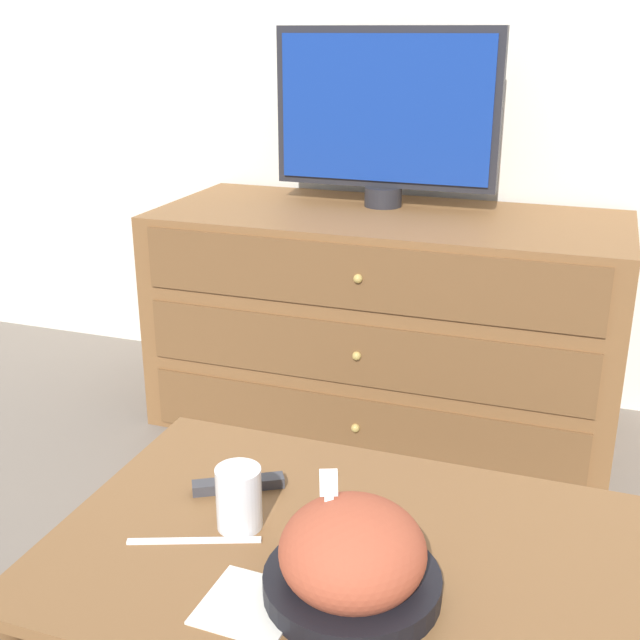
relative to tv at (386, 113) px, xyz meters
name	(u,v)px	position (x,y,z in m)	size (l,w,h in m)	color
ground_plane	(419,380)	(0.09, 0.21, -0.89)	(12.00, 12.00, 0.00)	#70665B
dresser	(385,321)	(0.04, -0.10, -0.58)	(1.31, 0.58, 0.63)	brown
tv	(386,113)	(0.00, 0.00, 0.00)	(0.64, 0.11, 0.49)	#232328
coffee_table	(338,579)	(0.29, -1.29, -0.55)	(0.85, 0.59, 0.40)	brown
takeout_bowl	(352,560)	(0.34, -1.39, -0.44)	(0.24, 0.24, 0.17)	black
drink_cup	(239,501)	(0.13, -1.29, -0.45)	(0.07, 0.07, 0.10)	beige
napkin	(250,605)	(0.22, -1.45, -0.49)	(0.13, 0.13, 0.00)	silver
knife	(197,541)	(0.09, -1.35, -0.49)	(0.19, 0.08, 0.01)	white
remote_control	(237,484)	(0.08, -1.20, -0.48)	(0.14, 0.10, 0.02)	#38383D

